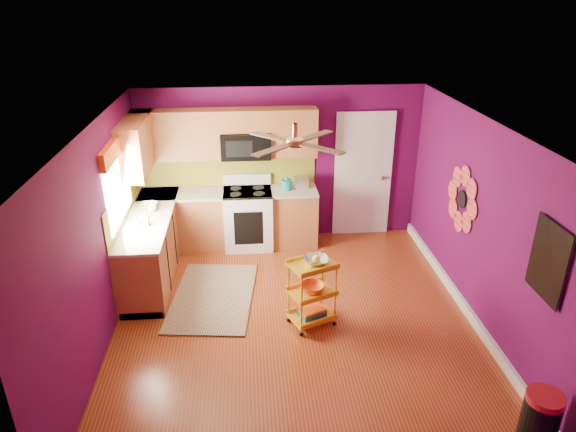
{
  "coord_description": "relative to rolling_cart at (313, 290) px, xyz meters",
  "views": [
    {
      "loc": [
        -0.55,
        -5.35,
        3.89
      ],
      "look_at": [
        -0.06,
        0.4,
        1.29
      ],
      "focal_mm": 32.0,
      "sensor_mm": 36.0,
      "label": 1
    }
  ],
  "objects": [
    {
      "name": "ground",
      "position": [
        -0.2,
        0.06,
        -0.49
      ],
      "size": [
        5.0,
        5.0,
        0.0
      ],
      "primitive_type": "plane",
      "color": "maroon",
      "rests_on": "ground"
    },
    {
      "name": "room_envelope",
      "position": [
        -0.18,
        0.06,
        1.14
      ],
      "size": [
        4.54,
        5.04,
        2.52
      ],
      "color": "#530943",
      "rests_on": "ground"
    },
    {
      "name": "lower_cabinets",
      "position": [
        -1.55,
        1.88,
        -0.06
      ],
      "size": [
        2.81,
        2.31,
        0.94
      ],
      "color": "brown",
      "rests_on": "ground"
    },
    {
      "name": "electric_range",
      "position": [
        -0.75,
        2.23,
        -0.01
      ],
      "size": [
        0.76,
        0.66,
        1.13
      ],
      "color": "white",
      "rests_on": "ground"
    },
    {
      "name": "upper_cabinetry",
      "position": [
        -1.45,
        2.23,
        1.31
      ],
      "size": [
        2.8,
        2.3,
        1.26
      ],
      "color": "brown",
      "rests_on": "ground"
    },
    {
      "name": "left_window",
      "position": [
        -2.42,
        1.11,
        1.24
      ],
      "size": [
        0.08,
        1.35,
        1.08
      ],
      "color": "white",
      "rests_on": "ground"
    },
    {
      "name": "panel_door",
      "position": [
        1.15,
        2.53,
        0.53
      ],
      "size": [
        0.95,
        0.11,
        2.15
      ],
      "color": "white",
      "rests_on": "ground"
    },
    {
      "name": "right_wall_art",
      "position": [
        2.02,
        -0.28,
        0.95
      ],
      "size": [
        0.04,
        2.74,
        1.04
      ],
      "color": "black",
      "rests_on": "ground"
    },
    {
      "name": "ceiling_fan",
      "position": [
        -0.2,
        0.26,
        1.8
      ],
      "size": [
        1.01,
        1.01,
        0.26
      ],
      "color": "#BF8C3F",
      "rests_on": "ground"
    },
    {
      "name": "shag_rug",
      "position": [
        -1.27,
        0.7,
        -0.48
      ],
      "size": [
        1.25,
        1.83,
        0.02
      ],
      "primitive_type": "cube",
      "rotation": [
        0.0,
        0.0,
        -0.12
      ],
      "color": "#311B10",
      "rests_on": "ground"
    },
    {
      "name": "rolling_cart",
      "position": [
        0.0,
        0.0,
        0.0
      ],
      "size": [
        0.64,
        0.56,
        0.96
      ],
      "color": "yellow",
      "rests_on": "ground"
    },
    {
      "name": "trash_can",
      "position": [
        1.78,
        -2.07,
        -0.18
      ],
      "size": [
        0.43,
        0.43,
        0.63
      ],
      "color": "black",
      "rests_on": "ground"
    },
    {
      "name": "teal_kettle",
      "position": [
        -0.13,
        2.25,
        0.53
      ],
      "size": [
        0.18,
        0.18,
        0.21
      ],
      "color": "#128787",
      "rests_on": "lower_cabinets"
    },
    {
      "name": "toaster",
      "position": [
        0.1,
        2.31,
        0.54
      ],
      "size": [
        0.22,
        0.15,
        0.18
      ],
      "primitive_type": "cube",
      "color": "beige",
      "rests_on": "lower_cabinets"
    },
    {
      "name": "soap_bottle_a",
      "position": [
        -2.13,
        1.09,
        0.54
      ],
      "size": [
        0.08,
        0.08,
        0.18
      ],
      "primitive_type": "imported",
      "color": "#EA3F72",
      "rests_on": "lower_cabinets"
    },
    {
      "name": "soap_bottle_b",
      "position": [
        -2.12,
        1.56,
        0.53
      ],
      "size": [
        0.13,
        0.13,
        0.17
      ],
      "primitive_type": "imported",
      "color": "white",
      "rests_on": "lower_cabinets"
    },
    {
      "name": "counter_dish",
      "position": [
        -2.19,
        1.69,
        0.48
      ],
      "size": [
        0.25,
        0.25,
        0.06
      ],
      "primitive_type": "imported",
      "color": "white",
      "rests_on": "lower_cabinets"
    },
    {
      "name": "counter_cup",
      "position": [
        -2.23,
        1.14,
        0.49
      ],
      "size": [
        0.12,
        0.12,
        0.09
      ],
      "primitive_type": "imported",
      "color": "white",
      "rests_on": "lower_cabinets"
    }
  ]
}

